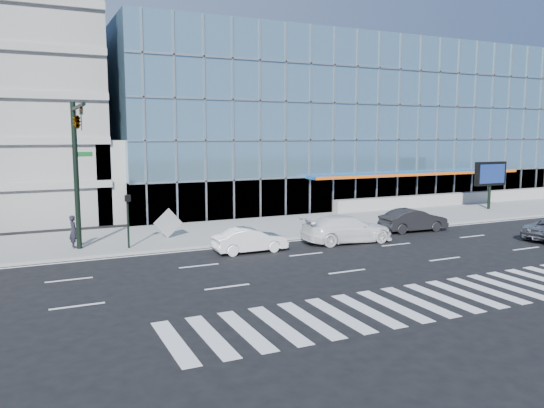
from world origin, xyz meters
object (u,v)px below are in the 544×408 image
Objects in this scene: traffic_signal at (77,139)px; tilted_panel at (168,223)px; ped_signal_post at (128,213)px; pedestrian at (73,232)px; white_suv at (347,229)px; marquee_sign at (490,175)px; dark_sedan at (413,220)px; white_sedan at (250,240)px.

traffic_signal reaches higher than tilted_panel.
ped_signal_post is 1.64× the size of pedestrian.
traffic_signal is at bearing 84.32° from white_suv.
ped_signal_post is at bearing -174.29° from marquee_sign.
dark_sedan is 21.28m from pedestrian.
traffic_signal is at bearing -160.73° from tilted_panel.
marquee_sign is at bearing -75.71° from white_sedan.
white_suv is (12.26, -3.14, -1.33)m from ped_signal_post.
dark_sedan is (6.00, 1.20, -0.06)m from white_suv.
white_sedan is 6.05m from tilted_panel.
traffic_signal is at bearing -174.08° from marquee_sign.
pedestrian is at bearing 84.42° from dark_sedan.
pedestrian is at bearing 152.96° from ped_signal_post.
marquee_sign reaches higher than ped_signal_post.
ped_signal_post is at bearing 8.52° from traffic_signal.
traffic_signal is 1.95× the size of white_sedan.
traffic_signal is at bearing -171.48° from ped_signal_post.
dark_sedan is (20.75, -1.57, -5.41)m from traffic_signal.
ped_signal_post is 12.72m from white_suv.
pedestrian is at bearing 78.09° from white_suv.
tilted_panel is (-3.25, 5.08, 0.39)m from white_sedan.
marquee_sign is 0.72× the size of white_suv.
dark_sedan is at bearing -6.08° from ped_signal_post.
white_suv is at bearing -32.74° from tilted_panel.
tilted_panel is at bearing -177.71° from marquee_sign.
tilted_panel is at bearing -93.26° from pedestrian.
dark_sedan is 16.03m from tilted_panel.
white_suv is at bearing -14.38° from ped_signal_post.
ped_signal_post is 0.54× the size of white_suv.
traffic_signal is 4.75m from ped_signal_post.
dark_sedan is (-12.24, -4.99, -2.31)m from marquee_sign.
pedestrian is at bearing 98.25° from traffic_signal.
white_suv is 15.69m from pedestrian.
dark_sedan is at bearing -73.74° from white_suv.
white_sedan is (-24.54, -6.19, -2.39)m from marquee_sign.
ped_signal_post is at bearing 80.56° from white_suv.
white_suv is 1.36× the size of white_sedan.
tilted_panel is (2.70, 1.94, -1.07)m from ped_signal_post.
pedestrian is (-15.01, 4.55, 0.25)m from white_suv.
tilted_panel reaches higher than pedestrian.
ped_signal_post is (2.50, 0.37, -4.02)m from traffic_signal.
marquee_sign reaches higher than dark_sedan.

